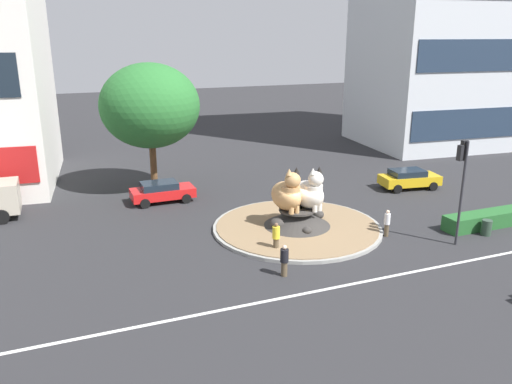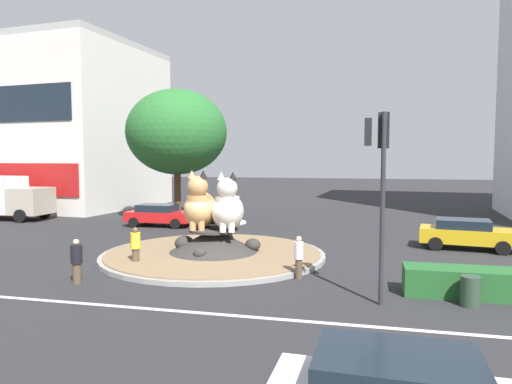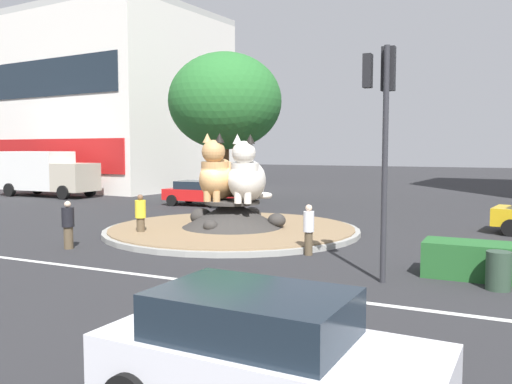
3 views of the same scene
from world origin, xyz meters
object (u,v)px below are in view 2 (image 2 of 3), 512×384
at_px(shophouse_block, 25,129).
at_px(parked_car_right, 160,214).
at_px(cat_statue_white, 228,208).
at_px(broadleaf_tree_behind_island, 177,132).
at_px(pedestrian_yellow_shirt, 136,246).
at_px(hatchback_near_shophouse, 466,233).
at_px(pedestrian_white_shirt, 299,256).
at_px(cat_statue_calico, 200,207).
at_px(pedestrian_black_shirt, 77,261).
at_px(traffic_light_mast, 380,165).
at_px(litter_bin, 470,291).

bearing_deg(shophouse_block, parked_car_right, -23.61).
relative_size(cat_statue_white, broadleaf_tree_behind_island, 0.30).
bearing_deg(pedestrian_yellow_shirt, hatchback_near_shophouse, 136.80).
bearing_deg(shophouse_block, pedestrian_white_shirt, -30.66).
height_order(pedestrian_yellow_shirt, hatchback_near_shophouse, pedestrian_yellow_shirt).
height_order(shophouse_block, pedestrian_white_shirt, shophouse_block).
xyz_separation_m(cat_statue_calico, pedestrian_black_shirt, (-2.61, -5.30, -1.39)).
relative_size(traffic_light_mast, broadleaf_tree_behind_island, 0.63).
distance_m(cat_statue_white, pedestrian_white_shirt, 4.63).
relative_size(broadleaf_tree_behind_island, pedestrian_black_shirt, 5.80).
relative_size(pedestrian_black_shirt, litter_bin, 1.74).
height_order(shophouse_block, parked_car_right, shophouse_block).
bearing_deg(litter_bin, hatchback_near_shophouse, 79.40).
bearing_deg(pedestrian_black_shirt, shophouse_block, 48.54).
bearing_deg(parked_car_right, cat_statue_white, -50.14).
distance_m(shophouse_block, litter_bin, 41.41).
distance_m(pedestrian_black_shirt, parked_car_right, 13.54).
relative_size(pedestrian_black_shirt, parked_car_right, 0.37).
height_order(cat_statue_white, hatchback_near_shophouse, cat_statue_white).
xyz_separation_m(pedestrian_white_shirt, pedestrian_yellow_shirt, (-6.63, 0.36, 0.01)).
height_order(traffic_light_mast, parked_car_right, traffic_light_mast).
distance_m(cat_statue_white, shophouse_block, 31.33).
bearing_deg(pedestrian_yellow_shirt, parked_car_right, -139.85).
bearing_deg(broadleaf_tree_behind_island, cat_statue_white, -57.65).
bearing_deg(traffic_light_mast, parked_car_right, 43.49).
bearing_deg(broadleaf_tree_behind_island, hatchback_near_shophouse, -20.16).
bearing_deg(hatchback_near_shophouse, pedestrian_black_shirt, -138.01).
distance_m(cat_statue_calico, pedestrian_yellow_shirt, 3.42).
bearing_deg(litter_bin, pedestrian_white_shirt, 160.04).
bearing_deg(parked_car_right, pedestrian_black_shirt, -78.02).
bearing_deg(cat_statue_white, hatchback_near_shophouse, 98.22).
relative_size(pedestrian_black_shirt, pedestrian_yellow_shirt, 0.98).
distance_m(pedestrian_black_shirt, pedestrian_yellow_shirt, 2.86).
distance_m(traffic_light_mast, pedestrian_black_shirt, 10.66).
xyz_separation_m(broadleaf_tree_behind_island, pedestrian_white_shirt, (10.40, -13.66, -5.31)).
relative_size(cat_statue_calico, litter_bin, 3.01).
relative_size(cat_statue_calico, hatchback_near_shophouse, 0.60).
bearing_deg(pedestrian_black_shirt, pedestrian_yellow_shirt, -9.63).
height_order(pedestrian_black_shirt, pedestrian_yellow_shirt, pedestrian_yellow_shirt).
bearing_deg(cat_statue_calico, litter_bin, 54.88).
bearing_deg(broadleaf_tree_behind_island, pedestrian_black_shirt, -79.48).
distance_m(traffic_light_mast, pedestrian_yellow_shirt, 10.26).
bearing_deg(pedestrian_white_shirt, pedestrian_black_shirt, 111.39).
height_order(broadleaf_tree_behind_island, pedestrian_black_shirt, broadleaf_tree_behind_island).
distance_m(pedestrian_white_shirt, litter_bin, 5.71).
bearing_deg(hatchback_near_shophouse, shophouse_block, 167.34).
distance_m(shophouse_block, pedestrian_yellow_shirt, 30.68).
relative_size(shophouse_block, pedestrian_white_shirt, 15.71).
xyz_separation_m(broadleaf_tree_behind_island, pedestrian_black_shirt, (2.98, -16.06, -5.32)).
xyz_separation_m(shophouse_block, pedestrian_yellow_shirt, (21.90, -20.56, -6.24)).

